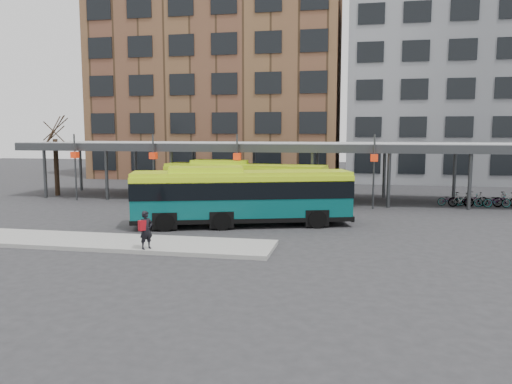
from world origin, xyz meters
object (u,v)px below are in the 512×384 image
object	(u,v)px
bus_rear	(244,182)
pedestrian	(146,230)
bus_front	(241,195)
tree	(56,164)

from	to	relation	value
bus_rear	pedestrian	size ratio (longest dim) A/B	7.12
bus_front	pedestrian	bearing A→B (deg)	-127.87
bus_front	bus_rear	size ratio (longest dim) A/B	1.04
tree	pedestrian	xyz separation A→B (m)	(14.42, -16.21, -1.45)
bus_front	bus_rear	distance (m)	7.36
tree	bus_front	size ratio (longest dim) A/B	0.48
bus_front	bus_rear	world-z (taller)	bus_front
bus_front	pedestrian	distance (m)	7.14
tree	bus_rear	bearing A→B (deg)	-8.59
tree	bus_rear	xyz separation A→B (m)	(15.46, -2.34, -0.85)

